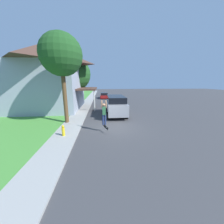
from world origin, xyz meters
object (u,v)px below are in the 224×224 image
(lawn_tree_near, at_px, (61,55))
(skateboarder, at_px, (104,112))
(suv_parked, at_px, (116,105))
(skateboard, at_px, (106,127))
(lawn_tree_far, at_px, (74,74))
(fire_hydrant, at_px, (63,131))
(car_down_street, at_px, (104,96))

(lawn_tree_near, bearing_deg, skateboarder, -34.41)
(lawn_tree_near, height_order, suv_parked, lawn_tree_near)
(skateboard, bearing_deg, suv_parked, 74.65)
(lawn_tree_far, distance_m, suv_parked, 9.75)
(suv_parked, distance_m, fire_hydrant, 7.18)
(car_down_street, relative_size, skateboard, 6.01)
(lawn_tree_far, distance_m, fire_hydrant, 13.34)
(lawn_tree_near, height_order, skateboard, lawn_tree_near)
(skateboarder, xyz_separation_m, fire_hydrant, (-2.90, -0.74, -1.08))
(car_down_street, distance_m, skateboard, 20.95)
(lawn_tree_far, distance_m, skateboard, 13.46)
(lawn_tree_far, height_order, car_down_street, lawn_tree_far)
(car_down_street, bearing_deg, lawn_tree_far, -118.05)
(skateboarder, distance_m, skateboard, 1.15)
(fire_hydrant, bearing_deg, car_down_street, 81.10)
(car_down_street, xyz_separation_m, skateboard, (-0.38, -20.95, -0.21))
(lawn_tree_near, bearing_deg, car_down_street, 77.93)
(lawn_tree_near, xyz_separation_m, skateboard, (3.57, -2.50, -5.56))
(skateboard, bearing_deg, lawn_tree_far, 110.67)
(lawn_tree_far, height_order, fire_hydrant, lawn_tree_far)
(skateboarder, bearing_deg, lawn_tree_near, 145.59)
(lawn_tree_far, height_order, suv_parked, lawn_tree_far)
(car_down_street, height_order, skateboard, car_down_street)
(skateboard, bearing_deg, car_down_street, 88.97)
(skateboard, relative_size, fire_hydrant, 0.91)
(skateboarder, distance_m, fire_hydrant, 3.18)
(lawn_tree_near, height_order, lawn_tree_far, lawn_tree_near)
(fire_hydrant, bearing_deg, lawn_tree_near, 100.34)
(lawn_tree_near, distance_m, car_down_street, 19.61)
(suv_parked, relative_size, car_down_street, 1.15)
(lawn_tree_near, bearing_deg, skateboard, -34.99)
(lawn_tree_near, relative_size, car_down_street, 1.82)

